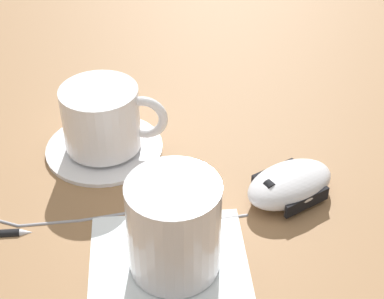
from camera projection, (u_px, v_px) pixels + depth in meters
ground_plane at (114, 219)px, 0.57m from camera, size 3.00×3.00×0.00m
saucer at (104, 146)px, 0.66m from camera, size 0.13×0.13×0.01m
coffee_cup at (103, 118)px, 0.63m from camera, size 0.11×0.08×0.07m
computer_mouse at (290, 184)px, 0.59m from camera, size 0.10×0.11×0.03m
mouse_cable at (106, 218)px, 0.57m from camera, size 0.26×0.10×0.00m
napkin_under_glass at (169, 269)px, 0.52m from camera, size 0.19×0.19×0.00m
drinking_glass at (174, 227)px, 0.50m from camera, size 0.08×0.08×0.09m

